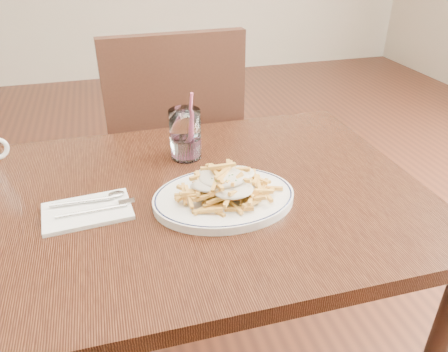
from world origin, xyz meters
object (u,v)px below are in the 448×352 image
object	(u,v)px
table	(179,221)
fries_plate	(224,198)
loaded_fries	(224,181)
water_glass	(186,137)
chair_far	(173,146)

from	to	relation	value
table	fries_plate	size ratio (longest dim) A/B	3.16
fries_plate	loaded_fries	distance (m)	0.04
fries_plate	loaded_fries	xyz separation A→B (m)	(-0.00, 0.00, 0.04)
loaded_fries	water_glass	bearing A→B (deg)	98.99
chair_far	water_glass	xyz separation A→B (m)	(-0.02, -0.43, 0.23)
table	loaded_fries	xyz separation A→B (m)	(0.10, -0.06, 0.13)
chair_far	loaded_fries	bearing A→B (deg)	-88.68
water_glass	chair_far	bearing A→B (deg)	86.79
chair_far	water_glass	size ratio (longest dim) A/B	5.45
chair_far	fries_plate	xyz separation A→B (m)	(0.02, -0.68, 0.18)
table	loaded_fries	world-z (taller)	loaded_fries
chair_far	fries_plate	world-z (taller)	chair_far
water_glass	fries_plate	bearing A→B (deg)	-81.01
table	chair_far	size ratio (longest dim) A/B	1.17
table	loaded_fries	bearing A→B (deg)	-32.69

